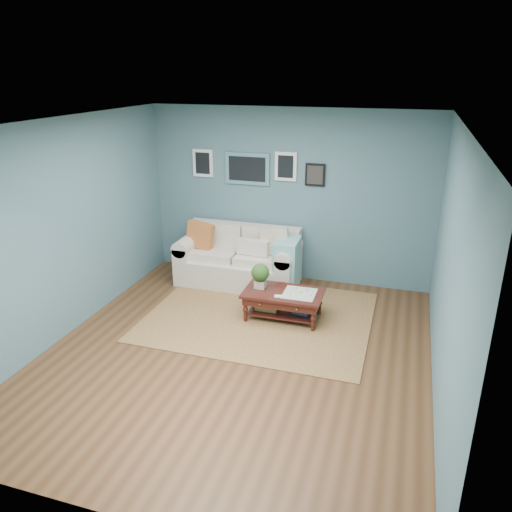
% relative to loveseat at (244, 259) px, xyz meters
% --- Properties ---
extents(room_shell, '(5.00, 5.02, 2.70)m').
position_rel_loveseat_xyz_m(room_shell, '(0.57, -1.97, 0.96)').
color(room_shell, brown).
rests_on(room_shell, ground).
extents(area_rug, '(3.01, 2.41, 0.01)m').
position_rel_loveseat_xyz_m(area_rug, '(0.57, -1.04, -0.40)').
color(area_rug, brown).
rests_on(area_rug, ground).
extents(loveseat, '(1.93, 0.88, 0.99)m').
position_rel_loveseat_xyz_m(loveseat, '(0.00, 0.00, 0.00)').
color(loveseat, silver).
rests_on(loveseat, ground).
extents(coffee_table, '(1.07, 0.63, 0.75)m').
position_rel_loveseat_xyz_m(coffee_table, '(0.84, -0.99, -0.07)').
color(coffee_table, black).
rests_on(coffee_table, ground).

